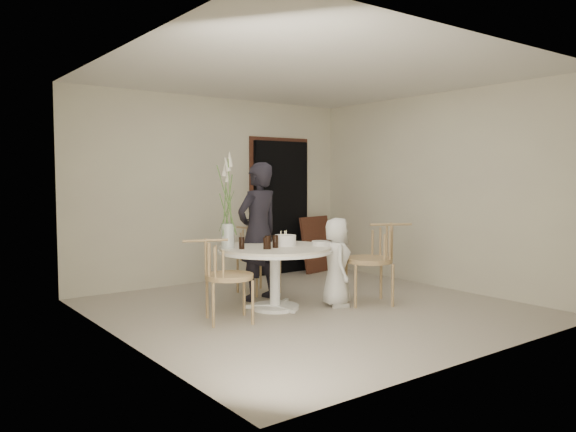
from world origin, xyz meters
TOP-DOWN VIEW (x-y plane):
  - ground at (0.00, 0.00)m, footprint 4.50×4.50m
  - room_shell at (0.00, 0.00)m, footprint 4.50×4.50m
  - doorway at (1.15, 2.19)m, footprint 1.00×0.10m
  - door_trim at (1.15, 2.23)m, footprint 1.12×0.03m
  - table at (-0.35, 0.25)m, footprint 1.33×1.33m
  - picture_frame at (1.70, 1.95)m, footprint 0.70×0.33m
  - chair_far at (-0.01, 1.23)m, footprint 0.52×0.55m
  - chair_right at (0.85, -0.27)m, footprint 0.73×0.71m
  - chair_left at (-1.19, 0.11)m, footprint 0.64×0.61m
  - girl at (-0.23, 0.77)m, footprint 0.69×0.51m
  - boy at (0.31, -0.08)m, footprint 0.54×0.61m
  - birthday_cake at (-0.20, 0.25)m, footprint 0.26×0.26m
  - cola_tumbler_a at (-0.54, 0.12)m, footprint 0.07×0.07m
  - cola_tumbler_b at (-0.56, 0.13)m, footprint 0.07×0.07m
  - cola_tumbler_c at (-0.77, 0.31)m, footprint 0.07×0.07m
  - cola_tumbler_d at (-0.41, 0.16)m, footprint 0.09×0.09m
  - plate_stack at (0.14, 0.00)m, footprint 0.29×0.29m
  - flower_vase at (-0.85, 0.47)m, footprint 0.15×0.15m

SIDE VIEW (x-z plane):
  - ground at x=0.00m, z-range 0.00..0.00m
  - picture_frame at x=1.70m, z-range 0.00..0.90m
  - boy at x=0.31m, z-range 0.00..1.06m
  - chair_far at x=-0.01m, z-range 0.13..1.00m
  - chair_left at x=-1.19m, z-range 0.13..1.03m
  - table at x=-0.35m, z-range 0.25..0.98m
  - chair_right at x=0.85m, z-range 0.14..1.13m
  - plate_stack at x=0.14m, z-range 0.73..0.78m
  - birthday_cake at x=-0.20m, z-range 0.71..0.88m
  - cola_tumbler_b at x=-0.56m, z-range 0.73..0.86m
  - cola_tumbler_c at x=-0.77m, z-range 0.73..0.87m
  - cola_tumbler_d at x=-0.41m, z-range 0.73..0.87m
  - cola_tumbler_a at x=-0.54m, z-range 0.73..0.88m
  - girl at x=-0.23m, z-range 0.00..1.72m
  - doorway at x=1.15m, z-range 0.00..2.10m
  - door_trim at x=1.15m, z-range 0.00..2.22m
  - flower_vase at x=-0.85m, z-range 0.60..1.71m
  - room_shell at x=0.00m, z-range -0.63..3.87m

